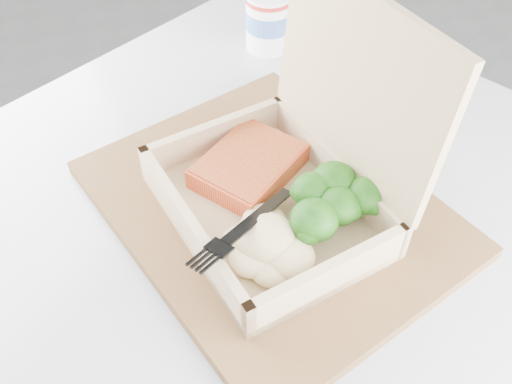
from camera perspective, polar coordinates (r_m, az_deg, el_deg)
The scene contains 10 objects.
floor at distance 1.54m, azimuth 2.07°, elevation -3.56°, with size 4.00×4.00×0.00m, color gray.
cafe_table at distance 0.77m, azimuth 1.45°, elevation -11.05°, with size 0.92×0.92×0.72m.
serving_tray at distance 0.62m, azimuth 1.41°, elevation -1.57°, with size 0.38×0.30×0.02m, color brown.
takeout_container at distance 0.57m, azimuth 3.95°, elevation 2.49°, with size 0.30×0.29×0.22m.
salmon_fillet at distance 0.62m, azimuth -0.71°, elevation 2.62°, with size 0.09×0.11×0.02m, color #E5502C.
broccoli_pile at distance 0.57m, azimuth 8.17°, elevation -1.91°, with size 0.11×0.11×0.04m, color #276B17, non-canonical shape.
mashed_potatoes at distance 0.55m, azimuth 0.90°, elevation -4.59°, with size 0.10×0.09×0.03m, color #D1B987.
plastic_fork at distance 0.56m, azimuth 1.43°, elevation -1.07°, with size 0.03×0.16×0.03m.
paper_cup at distance 0.85m, azimuth 1.27°, elevation 16.89°, with size 0.07×0.07×0.08m.
receipt at distance 0.74m, azimuth 10.44°, elevation 6.69°, with size 0.07×0.14×0.00m, color white.
Camera 1 is at (0.43, -0.89, 1.19)m, focal length 40.00 mm.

